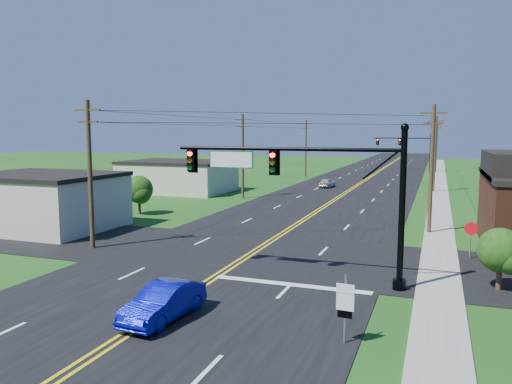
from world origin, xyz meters
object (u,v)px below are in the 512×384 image
at_px(signal_mast_main, 304,182).
at_px(route_sign, 345,304).
at_px(signal_mast_far, 405,146).
at_px(blue_car, 164,303).
at_px(stop_sign, 471,232).

relative_size(signal_mast_main, route_sign, 4.67).
bearing_deg(signal_mast_far, signal_mast_main, -90.08).
height_order(signal_mast_far, route_sign, signal_mast_far).
bearing_deg(blue_car, signal_mast_main, 65.80).
distance_m(signal_mast_far, route_sign, 78.73).
bearing_deg(route_sign, stop_sign, 75.55).
xyz_separation_m(signal_mast_main, signal_mast_far, (0.10, 72.00, -0.20)).
height_order(signal_mast_far, blue_car, signal_mast_far).
height_order(route_sign, stop_sign, route_sign).
distance_m(blue_car, route_sign, 6.87).
distance_m(signal_mast_main, route_sign, 8.06).
xyz_separation_m(signal_mast_main, stop_sign, (7.77, 7.14, -3.22)).
bearing_deg(stop_sign, route_sign, -101.59).
height_order(signal_mast_main, stop_sign, signal_mast_main).
bearing_deg(blue_car, route_sign, 5.68).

